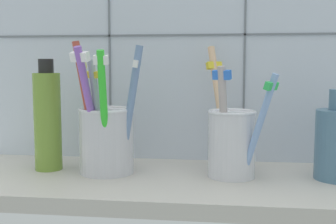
% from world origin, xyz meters
% --- Properties ---
extents(counter_slab, '(0.64, 0.22, 0.02)m').
position_xyz_m(counter_slab, '(0.00, 0.00, 0.01)').
color(counter_slab, '#BCB7AD').
rests_on(counter_slab, ground).
extents(tile_wall_back, '(0.64, 0.02, 0.45)m').
position_xyz_m(tile_wall_back, '(0.00, 0.12, 0.22)').
color(tile_wall_back, silver).
rests_on(tile_wall_back, ground).
extents(toothbrush_cup_left, '(0.10, 0.10, 0.18)m').
position_xyz_m(toothbrush_cup_left, '(-0.09, 0.01, 0.08)').
color(toothbrush_cup_left, silver).
rests_on(toothbrush_cup_left, counter_slab).
extents(toothbrush_cup_right, '(0.10, 0.13, 0.18)m').
position_xyz_m(toothbrush_cup_right, '(0.09, 0.01, 0.07)').
color(toothbrush_cup_right, silver).
rests_on(toothbrush_cup_right, counter_slab).
extents(soap_bottle, '(0.04, 0.04, 0.16)m').
position_xyz_m(soap_bottle, '(-0.18, 0.02, 0.09)').
color(soap_bottle, olive).
rests_on(soap_bottle, counter_slab).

